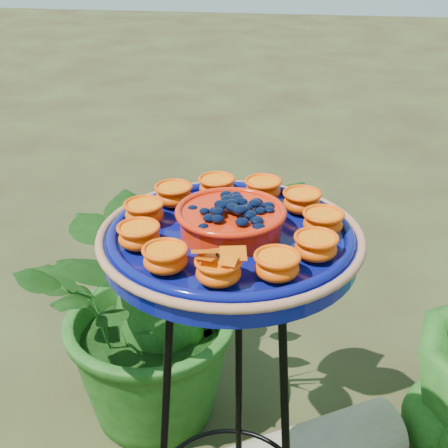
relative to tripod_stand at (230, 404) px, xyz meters
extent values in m
torus|color=black|center=(0.00, 0.00, 0.37)|extent=(0.28, 0.28, 0.02)
cylinder|color=black|center=(0.00, 0.16, -0.11)|extent=(0.02, 0.09, 0.96)
cylinder|color=#080D5D|center=(0.00, 0.00, 0.41)|extent=(0.50, 0.50, 0.04)
torus|color=#AB6A4D|center=(0.00, 0.00, 0.43)|extent=(0.52, 0.52, 0.02)
torus|color=#080D5D|center=(0.00, 0.00, 0.43)|extent=(0.48, 0.48, 0.02)
cylinder|color=red|center=(0.00, 0.00, 0.45)|extent=(0.19, 0.19, 0.05)
torus|color=red|center=(0.00, 0.00, 0.48)|extent=(0.21, 0.21, 0.01)
ellipsoid|color=black|center=(0.00, 0.00, 0.48)|extent=(0.17, 0.17, 0.04)
ellipsoid|color=#FF3702|center=(0.17, 0.03, 0.45)|extent=(0.08, 0.08, 0.04)
cylinder|color=#FF6F05|center=(0.17, 0.03, 0.47)|extent=(0.07, 0.07, 0.01)
ellipsoid|color=#FF3702|center=(0.13, 0.12, 0.45)|extent=(0.08, 0.08, 0.04)
cylinder|color=#FF6F05|center=(0.13, 0.12, 0.47)|extent=(0.07, 0.07, 0.01)
ellipsoid|color=#FF3702|center=(0.05, 0.17, 0.45)|extent=(0.08, 0.08, 0.04)
cylinder|color=#FF6F05|center=(0.05, 0.17, 0.47)|extent=(0.07, 0.07, 0.01)
ellipsoid|color=#FF3702|center=(-0.05, 0.17, 0.45)|extent=(0.08, 0.08, 0.04)
cylinder|color=#FF6F05|center=(-0.05, 0.17, 0.47)|extent=(0.07, 0.07, 0.01)
ellipsoid|color=#FF3702|center=(-0.14, 0.11, 0.45)|extent=(0.08, 0.08, 0.04)
cylinder|color=#FF6F05|center=(-0.14, 0.11, 0.47)|extent=(0.07, 0.07, 0.01)
ellipsoid|color=#FF3702|center=(-0.18, 0.02, 0.45)|extent=(0.08, 0.08, 0.04)
cylinder|color=#FF6F05|center=(-0.18, 0.02, 0.47)|extent=(0.07, 0.07, 0.01)
ellipsoid|color=#FF3702|center=(-0.16, -0.08, 0.45)|extent=(0.08, 0.08, 0.04)
cylinder|color=#FF6F05|center=(-0.16, -0.08, 0.47)|extent=(0.07, 0.07, 0.01)
ellipsoid|color=#FF3702|center=(-0.09, -0.15, 0.45)|extent=(0.08, 0.08, 0.04)
cylinder|color=#FF6F05|center=(-0.09, -0.15, 0.47)|extent=(0.07, 0.07, 0.01)
ellipsoid|color=#FF3702|center=(0.00, -0.18, 0.45)|extent=(0.08, 0.08, 0.04)
cylinder|color=#FF6F05|center=(0.00, -0.18, 0.47)|extent=(0.07, 0.07, 0.01)
ellipsoid|color=#FF3702|center=(0.10, -0.15, 0.45)|extent=(0.08, 0.08, 0.04)
cylinder|color=#FF6F05|center=(0.10, -0.15, 0.47)|extent=(0.07, 0.07, 0.01)
ellipsoid|color=#FF3702|center=(0.16, -0.07, 0.45)|extent=(0.08, 0.08, 0.04)
cylinder|color=#FF6F05|center=(0.16, -0.07, 0.47)|extent=(0.07, 0.07, 0.01)
cylinder|color=black|center=(0.00, -0.18, 0.48)|extent=(0.01, 0.03, 0.00)
cube|color=orange|center=(-0.02, -0.17, 0.48)|extent=(0.05, 0.04, 0.01)
cube|color=orange|center=(0.03, -0.17, 0.48)|extent=(0.05, 0.04, 0.01)
imported|color=#164512|center=(-0.31, 0.59, -0.12)|extent=(1.10, 1.06, 0.95)
camera|label=1|loc=(0.14, -1.05, 0.99)|focal=50.00mm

